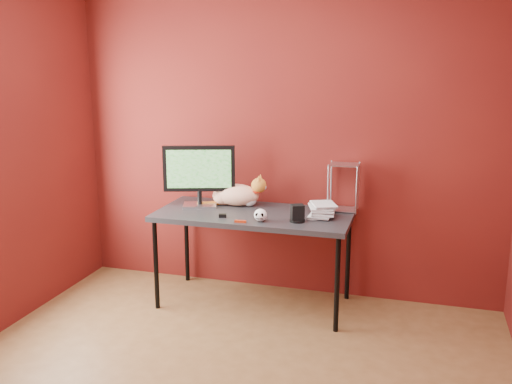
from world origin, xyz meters
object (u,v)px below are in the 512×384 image
(book_stack, at_px, (313,142))
(skull_mug, at_px, (260,215))
(desk, at_px, (254,219))
(speaker, at_px, (297,214))
(monitor, at_px, (199,173))
(cat, at_px, (237,194))

(book_stack, bearing_deg, skull_mug, -142.03)
(desk, distance_m, speaker, 0.42)
(skull_mug, bearing_deg, desk, 113.05)
(desk, relative_size, book_stack, 1.34)
(monitor, relative_size, book_stack, 0.49)
(cat, bearing_deg, desk, -43.99)
(desk, height_order, cat, cat)
(desk, xyz_separation_m, cat, (-0.20, 0.18, 0.14))
(speaker, bearing_deg, book_stack, 45.24)
(book_stack, bearing_deg, cat, 167.49)
(cat, relative_size, speaker, 4.32)
(speaker, bearing_deg, skull_mug, 170.29)
(desk, bearing_deg, cat, 138.18)
(skull_mug, height_order, speaker, speaker)
(skull_mug, distance_m, speaker, 0.27)
(skull_mug, bearing_deg, book_stack, 33.42)
(desk, relative_size, monitor, 2.72)
(speaker, bearing_deg, monitor, 141.30)
(cat, bearing_deg, monitor, -158.97)
(cat, distance_m, speaker, 0.66)
(monitor, bearing_deg, cat, 5.37)
(book_stack, bearing_deg, monitor, 178.45)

